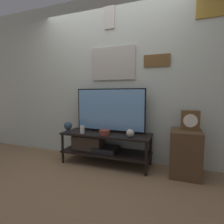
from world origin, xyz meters
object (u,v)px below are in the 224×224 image
object	(u,v)px
candle_jar	(82,129)
mantel_clock	(190,120)
television	(110,110)
vase_round_glass	(130,133)
vase_wide_bowl	(105,132)
decorative_bust	(68,126)

from	to	relation	value
candle_jar	mantel_clock	bearing A→B (deg)	7.46
television	vase_round_glass	size ratio (longest dim) A/B	9.98
candle_jar	television	bearing A→B (deg)	32.17
television	mantel_clock	distance (m)	1.18
vase_round_glass	mantel_clock	bearing A→B (deg)	13.01
television	vase_wide_bowl	world-z (taller)	television
vase_wide_bowl	candle_jar	xyz separation A→B (m)	(-0.37, -0.02, 0.02)
television	mantel_clock	xyz separation A→B (m)	(1.17, -0.03, -0.10)
vase_round_glass	vase_wide_bowl	size ratio (longest dim) A/B	0.70
candle_jar	decorative_bust	world-z (taller)	decorative_bust
vase_round_glass	mantel_clock	distance (m)	0.83
candle_jar	decorative_bust	distance (m)	0.25
television	candle_jar	size ratio (longest dim) A/B	9.65
vase_wide_bowl	vase_round_glass	bearing A→B (deg)	-0.41
vase_wide_bowl	decorative_bust	bearing A→B (deg)	-175.86
vase_round_glass	vase_wide_bowl	world-z (taller)	vase_round_glass
vase_round_glass	candle_jar	distance (m)	0.77
vase_wide_bowl	television	bearing A→B (deg)	87.96
television	decorative_bust	bearing A→B (deg)	-157.58
candle_jar	mantel_clock	distance (m)	1.58
vase_wide_bowl	candle_jar	size ratio (longest dim) A/B	1.38
television	vase_round_glass	distance (m)	0.54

